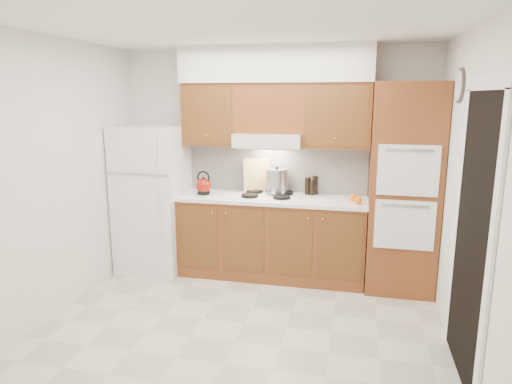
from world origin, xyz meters
TOP-DOWN VIEW (x-y plane):
  - floor at (0.00, 0.00)m, footprint 3.60×3.60m
  - ceiling at (0.00, 0.00)m, footprint 3.60×3.60m
  - wall_back at (0.00, 1.50)m, footprint 3.60×0.02m
  - wall_left at (-1.80, 0.00)m, footprint 0.02×3.00m
  - wall_right at (1.80, 0.00)m, footprint 0.02×3.00m
  - fridge at (-1.41, 1.14)m, footprint 0.75×0.72m
  - base_cabinets at (0.02, 1.20)m, footprint 2.11×0.60m
  - countertop at (0.03, 1.19)m, footprint 2.13×0.62m
  - backsplash at (0.02, 1.49)m, footprint 2.11×0.03m
  - oven_cabinet at (1.44, 1.18)m, footprint 0.70×0.65m
  - upper_cab_left at (-0.71, 1.33)m, footprint 0.63×0.33m
  - upper_cab_right at (0.72, 1.33)m, footprint 0.73×0.33m
  - range_hood at (-0.02, 1.27)m, footprint 0.75×0.45m
  - upper_cab_over_hood at (-0.02, 1.33)m, footprint 0.75×0.33m
  - soffit at (0.03, 1.32)m, footprint 2.13×0.36m
  - cooktop at (-0.02, 1.21)m, footprint 0.74×0.50m
  - doorway at (1.79, -0.35)m, footprint 0.02×0.90m
  - wall_clock at (1.79, 0.55)m, footprint 0.02×0.30m
  - kettle at (-0.77, 1.15)m, footprint 0.20×0.20m
  - cutting_board at (-0.19, 1.39)m, footprint 0.32×0.20m
  - stock_pot at (0.06, 1.31)m, footprint 0.26×0.26m
  - condiment_a at (0.49, 1.45)m, footprint 0.08×0.08m
  - condiment_b at (0.40, 1.41)m, footprint 0.08×0.08m
  - condiment_c at (0.46, 1.39)m, footprint 0.06×0.06m
  - orange_near at (0.98, 1.05)m, footprint 0.09×0.09m
  - orange_far at (0.93, 1.18)m, footprint 0.10×0.10m

SIDE VIEW (x-z plane):
  - floor at x=0.00m, z-range 0.00..0.00m
  - base_cabinets at x=0.02m, z-range 0.00..0.90m
  - fridge at x=-1.41m, z-range 0.00..1.72m
  - countertop at x=0.03m, z-range 0.90..0.94m
  - cooktop at x=-0.02m, z-range 0.94..0.95m
  - orange_near at x=0.98m, z-range 0.94..1.02m
  - orange_far at x=0.93m, z-range 0.94..1.02m
  - condiment_c at x=0.46m, z-range 0.94..1.10m
  - kettle at x=-0.77m, z-range 0.95..1.13m
  - condiment_b at x=0.40m, z-range 0.94..1.14m
  - condiment_a at x=0.49m, z-range 0.94..1.15m
  - doorway at x=1.79m, z-range 0.00..2.10m
  - oven_cabinet at x=1.44m, z-range 0.00..2.20m
  - stock_pot at x=0.06m, z-range 0.97..1.23m
  - cutting_board at x=-0.19m, z-range 0.94..1.34m
  - backsplash at x=0.02m, z-range 0.94..1.50m
  - wall_back at x=0.00m, z-range 0.00..2.60m
  - wall_left at x=-1.80m, z-range 0.00..2.60m
  - wall_right at x=1.80m, z-range 0.00..2.60m
  - range_hood at x=-0.02m, z-range 1.50..1.65m
  - upper_cab_left at x=-0.71m, z-range 1.50..2.20m
  - upper_cab_right at x=0.72m, z-range 1.50..2.20m
  - upper_cab_over_hood at x=-0.02m, z-range 1.65..2.20m
  - wall_clock at x=1.79m, z-range 2.00..2.30m
  - soffit at x=0.03m, z-range 2.20..2.60m
  - ceiling at x=0.00m, z-range 2.60..2.60m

